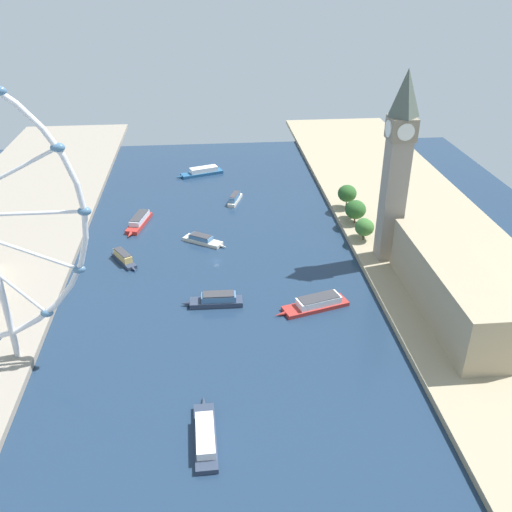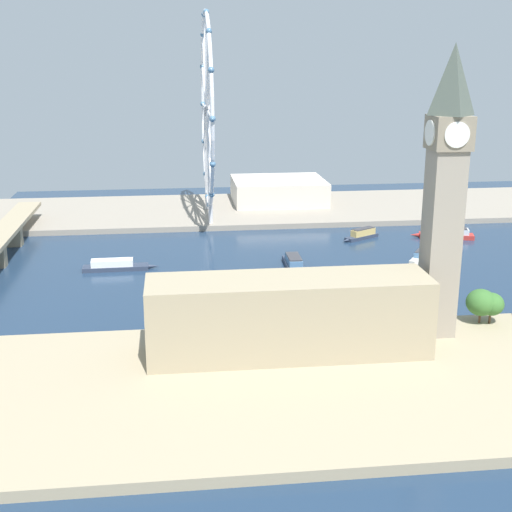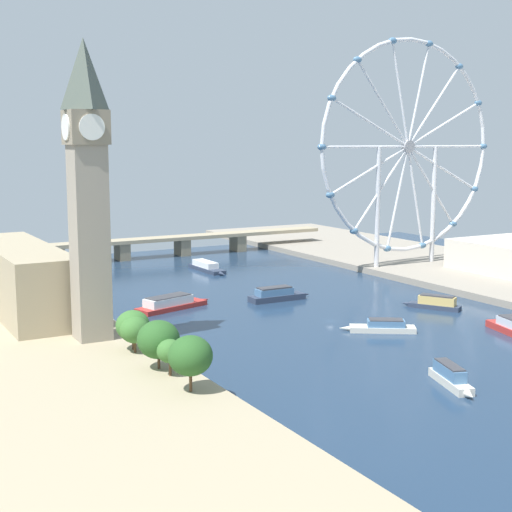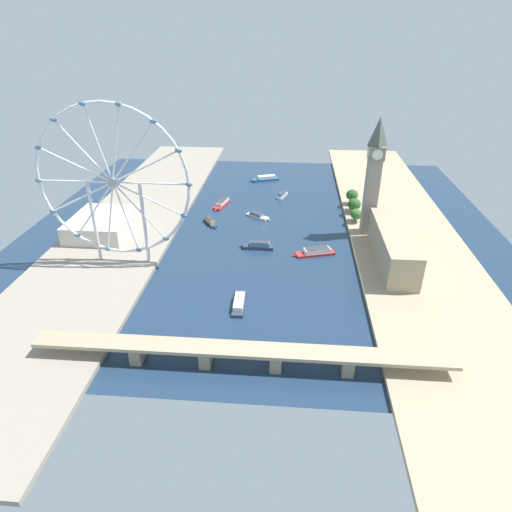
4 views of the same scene
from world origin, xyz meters
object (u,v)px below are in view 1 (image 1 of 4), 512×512
(tour_boat_1, at_px, (139,221))
(tour_boat_7, at_px, (124,258))
(tour_boat_2, at_px, (202,172))
(tour_boat_4, at_px, (205,435))
(tour_boat_0, at_px, (316,303))
(tour_boat_5, at_px, (216,300))
(clock_tower, at_px, (397,166))
(tour_boat_6, at_px, (203,240))
(tour_boat_3, at_px, (235,198))
(parliament_block, at_px, (449,287))

(tour_boat_1, distance_m, tour_boat_7, 44.93)
(tour_boat_2, distance_m, tour_boat_4, 250.42)
(tour_boat_0, xyz_separation_m, tour_boat_2, (50.03, -176.95, -0.01))
(tour_boat_0, height_order, tour_boat_5, tour_boat_5)
(clock_tower, relative_size, tour_boat_6, 3.84)
(clock_tower, distance_m, tour_boat_7, 144.70)
(tour_boat_1, xyz_separation_m, tour_boat_2, (-37.80, -81.02, -0.09))
(tour_boat_6, bearing_deg, tour_boat_5, -51.53)
(tour_boat_4, height_order, tour_boat_5, tour_boat_5)
(tour_boat_3, distance_m, tour_boat_4, 199.78)
(clock_tower, relative_size, tour_boat_0, 2.65)
(tour_boat_4, relative_size, tour_boat_5, 1.22)
(tour_boat_2, bearing_deg, clock_tower, 104.70)
(tour_boat_0, xyz_separation_m, tour_boat_4, (51.07, 73.46, -0.29))
(tour_boat_4, height_order, tour_boat_6, tour_boat_4)
(clock_tower, bearing_deg, tour_boat_7, -4.76)
(clock_tower, height_order, tour_boat_0, clock_tower)
(clock_tower, distance_m, tour_boat_0, 77.27)
(tour_boat_2, height_order, tour_boat_4, tour_boat_2)
(tour_boat_1, xyz_separation_m, tour_boat_5, (-42.78, 89.20, 0.02))
(tour_boat_5, bearing_deg, parliament_block, 170.31)
(tour_boat_6, bearing_deg, tour_boat_4, -56.82)
(tour_boat_6, xyz_separation_m, tour_boat_7, (40.95, 18.23, 0.63))
(tour_boat_0, distance_m, tour_boat_7, 104.93)
(clock_tower, height_order, tour_boat_2, clock_tower)
(tour_boat_5, bearing_deg, tour_boat_6, -83.97)
(tour_boat_4, xyz_separation_m, tour_boat_5, (-6.02, -80.19, 0.40))
(tour_boat_0, bearing_deg, clock_tower, -154.36)
(tour_boat_6, distance_m, tour_boat_7, 44.83)
(clock_tower, bearing_deg, tour_boat_6, -17.33)
(clock_tower, distance_m, tour_boat_2, 173.40)
(tour_boat_0, distance_m, tour_boat_6, 85.92)
(tour_boat_1, height_order, tour_boat_3, tour_boat_3)
(parliament_block, xyz_separation_m, tour_boat_7, (146.27, -63.08, -12.94))
(tour_boat_7, bearing_deg, tour_boat_0, 29.65)
(clock_tower, xyz_separation_m, tour_boat_0, (43.92, 39.88, -49.51))
(tour_boat_3, bearing_deg, tour_boat_0, -147.89)
(tour_boat_3, relative_size, tour_boat_4, 0.67)
(tour_boat_2, distance_m, tour_boat_3, 55.80)
(tour_boat_4, bearing_deg, tour_boat_7, 16.63)
(clock_tower, height_order, tour_boat_1, clock_tower)
(tour_boat_3, height_order, tour_boat_4, tour_boat_3)
(parliament_block, bearing_deg, tour_boat_6, -37.67)
(tour_boat_1, distance_m, tour_boat_6, 45.68)
(tour_boat_4, bearing_deg, tour_boat_5, -5.69)
(clock_tower, relative_size, parliament_block, 1.07)
(tour_boat_7, bearing_deg, tour_boat_3, 108.74)
(clock_tower, bearing_deg, tour_boat_3, -49.32)
(parliament_block, relative_size, tour_boat_2, 2.50)
(tour_boat_4, distance_m, tour_boat_5, 80.42)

